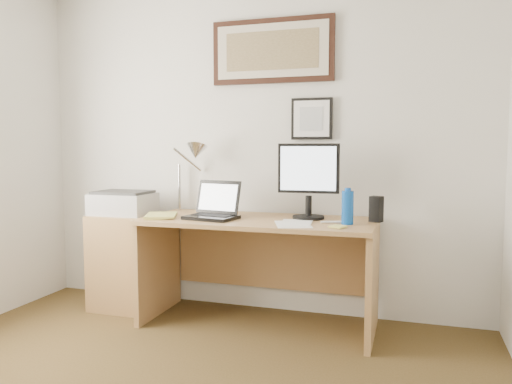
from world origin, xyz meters
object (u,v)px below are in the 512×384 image
at_px(desk, 262,250).
at_px(book, 146,216).
at_px(laptop, 214,210).
at_px(water_bottle, 348,208).
at_px(lcd_monitor, 309,177).
at_px(printer, 123,203).
at_px(side_cabinet, 128,261).

bearing_deg(desk, book, -162.39).
distance_m(desk, laptop, 0.45).
distance_m(water_bottle, lcd_monitor, 0.38).
relative_size(lcd_monitor, printer, 1.18).
distance_m(side_cabinet, book, 0.53).
xyz_separation_m(laptop, printer, (-0.80, 0.12, 0.01)).
xyz_separation_m(side_cabinet, book, (0.29, -0.21, 0.40)).
xyz_separation_m(book, desk, (0.78, 0.25, -0.25)).
height_order(lcd_monitor, printer, lcd_monitor).
xyz_separation_m(desk, laptop, (-0.31, -0.14, 0.29)).
height_order(desk, laptop, laptop).
bearing_deg(book, printer, 145.30).
distance_m(book, lcd_monitor, 1.17).
height_order(water_bottle, lcd_monitor, lcd_monitor).
distance_m(book, printer, 0.40).
height_order(side_cabinet, desk, desk).
height_order(desk, printer, printer).
bearing_deg(laptop, desk, 24.50).
bearing_deg(laptop, side_cabinet, 172.15).
bearing_deg(laptop, printer, 171.51).
relative_size(water_bottle, desk, 0.13).
xyz_separation_m(water_bottle, printer, (-1.72, 0.12, -0.04)).
relative_size(side_cabinet, desk, 0.46).
bearing_deg(lcd_monitor, side_cabinet, -177.67).
bearing_deg(desk, laptop, -155.50).
xyz_separation_m(book, printer, (-0.33, 0.23, 0.06)).
bearing_deg(side_cabinet, lcd_monitor, 2.33).
xyz_separation_m(side_cabinet, laptop, (0.76, -0.11, 0.44)).
bearing_deg(desk, lcd_monitor, 3.76).
bearing_deg(side_cabinet, desk, 1.89).
bearing_deg(laptop, lcd_monitor, 14.28).
bearing_deg(book, side_cabinet, 143.76).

